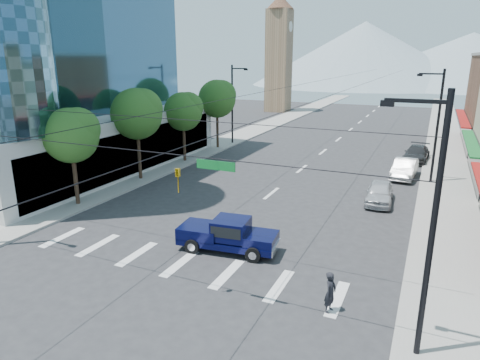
# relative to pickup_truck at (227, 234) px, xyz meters

# --- Properties ---
(ground) EXTENTS (160.00, 160.00, 0.00)m
(ground) POSITION_rel_pickup_truck_xyz_m (-1.28, -3.84, -0.93)
(ground) COLOR #28282B
(ground) RESTS_ON ground
(sidewalk_left) EXTENTS (4.00, 120.00, 0.15)m
(sidewalk_left) POSITION_rel_pickup_truck_xyz_m (-13.28, 36.16, -0.85)
(sidewalk_left) COLOR gray
(sidewalk_left) RESTS_ON ground
(sidewalk_right) EXTENTS (4.00, 120.00, 0.15)m
(sidewalk_right) POSITION_rel_pickup_truck_xyz_m (10.72, 36.16, -0.85)
(sidewalk_right) COLOR gray
(sidewalk_right) RESTS_ON ground
(clock_tower) EXTENTS (4.80, 4.80, 20.40)m
(clock_tower) POSITION_rel_pickup_truck_xyz_m (-17.78, 58.16, 9.71)
(clock_tower) COLOR #8C6B4C
(clock_tower) RESTS_ON ground
(mountain_left) EXTENTS (80.00, 80.00, 22.00)m
(mountain_left) POSITION_rel_pickup_truck_xyz_m (-16.28, 146.16, 10.07)
(mountain_left) COLOR gray
(mountain_left) RESTS_ON ground
(mountain_right) EXTENTS (90.00, 90.00, 18.00)m
(mountain_right) POSITION_rel_pickup_truck_xyz_m (18.72, 156.16, 8.07)
(mountain_right) COLOR gray
(mountain_right) RESTS_ON ground
(tree_near) EXTENTS (3.65, 3.64, 6.71)m
(tree_near) POSITION_rel_pickup_truck_xyz_m (-12.35, 2.25, 4.06)
(tree_near) COLOR black
(tree_near) RESTS_ON ground
(tree_midnear) EXTENTS (4.09, 4.09, 7.52)m
(tree_midnear) POSITION_rel_pickup_truck_xyz_m (-12.35, 9.25, 4.67)
(tree_midnear) COLOR black
(tree_midnear) RESTS_ON ground
(tree_midfar) EXTENTS (3.65, 3.64, 6.71)m
(tree_midfar) POSITION_rel_pickup_truck_xyz_m (-12.35, 16.25, 4.06)
(tree_midfar) COLOR black
(tree_midfar) RESTS_ON ground
(tree_far) EXTENTS (4.09, 4.09, 7.52)m
(tree_far) POSITION_rel_pickup_truck_xyz_m (-12.35, 23.25, 4.67)
(tree_far) COLOR black
(tree_far) RESTS_ON ground
(signal_rig) EXTENTS (21.80, 0.20, 9.00)m
(signal_rig) POSITION_rel_pickup_truck_xyz_m (-1.09, -4.84, 3.72)
(signal_rig) COLOR black
(signal_rig) RESTS_ON ground
(lamp_pole_nw) EXTENTS (2.00, 0.25, 9.00)m
(lamp_pole_nw) POSITION_rel_pickup_truck_xyz_m (-11.95, 26.16, 4.01)
(lamp_pole_nw) COLOR black
(lamp_pole_nw) RESTS_ON ground
(lamp_pole_ne) EXTENTS (2.00, 0.25, 9.00)m
(lamp_pole_ne) POSITION_rel_pickup_truck_xyz_m (9.39, 18.16, 4.01)
(lamp_pole_ne) COLOR black
(lamp_pole_ne) RESTS_ON ground
(pickup_truck) EXTENTS (5.44, 2.52, 1.78)m
(pickup_truck) POSITION_rel_pickup_truck_xyz_m (0.00, 0.00, 0.00)
(pickup_truck) COLOR black
(pickup_truck) RESTS_ON ground
(pedestrian) EXTENTS (0.54, 0.70, 1.72)m
(pedestrian) POSITION_rel_pickup_truck_xyz_m (6.20, -3.40, -0.07)
(pedestrian) COLOR black
(pedestrian) RESTS_ON ground
(parked_car_near) EXTENTS (2.02, 4.51, 1.50)m
(parked_car_near) POSITION_rel_pickup_truck_xyz_m (6.32, 11.26, -0.18)
(parked_car_near) COLOR silver
(parked_car_near) RESTS_ON ground
(parked_car_mid) EXTENTS (2.01, 4.96, 1.60)m
(parked_car_mid) POSITION_rel_pickup_truck_xyz_m (7.43, 18.87, -0.13)
(parked_car_mid) COLOR silver
(parked_car_mid) RESTS_ON ground
(parked_car_far) EXTENTS (2.51, 5.35, 1.51)m
(parked_car_far) POSITION_rel_pickup_truck_xyz_m (8.05, 25.66, -0.17)
(parked_car_far) COLOR #2C2C2E
(parked_car_far) RESTS_ON ground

